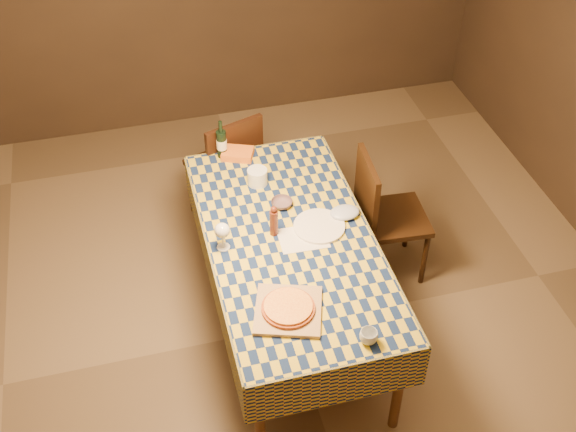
{
  "coord_description": "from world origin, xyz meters",
  "views": [
    {
      "loc": [
        -0.76,
        -2.86,
        3.59
      ],
      "look_at": [
        0.0,
        0.05,
        0.9
      ],
      "focal_mm": 45.0,
      "sensor_mm": 36.0,
      "label": 1
    }
  ],
  "objects_px": {
    "pizza": "(288,307)",
    "bowl": "(282,203)",
    "dining_table": "(290,248)",
    "wine_bottle": "(222,143)",
    "cutting_board": "(288,310)",
    "white_plate": "(319,226)",
    "chair_right": "(382,211)",
    "chair_far": "(228,165)"
  },
  "relations": [
    {
      "from": "pizza",
      "to": "bowl",
      "type": "bearing_deg",
      "value": 77.92
    },
    {
      "from": "pizza",
      "to": "dining_table",
      "type": "bearing_deg",
      "value": 74.11
    },
    {
      "from": "bowl",
      "to": "wine_bottle",
      "type": "distance_m",
      "value": 0.64
    },
    {
      "from": "cutting_board",
      "to": "white_plate",
      "type": "xyz_separation_m",
      "value": [
        0.33,
        0.57,
        -0.0
      ]
    },
    {
      "from": "bowl",
      "to": "wine_bottle",
      "type": "height_order",
      "value": "wine_bottle"
    },
    {
      "from": "pizza",
      "to": "white_plate",
      "type": "relative_size",
      "value": 1.12
    },
    {
      "from": "cutting_board",
      "to": "chair_right",
      "type": "bearing_deg",
      "value": 45.61
    },
    {
      "from": "wine_bottle",
      "to": "dining_table",
      "type": "bearing_deg",
      "value": -75.45
    },
    {
      "from": "wine_bottle",
      "to": "pizza",
      "type": "bearing_deg",
      "value": -86.83
    },
    {
      "from": "cutting_board",
      "to": "wine_bottle",
      "type": "bearing_deg",
      "value": 93.17
    },
    {
      "from": "cutting_board",
      "to": "white_plate",
      "type": "relative_size",
      "value": 1.13
    },
    {
      "from": "chair_far",
      "to": "chair_right",
      "type": "relative_size",
      "value": 1.0
    },
    {
      "from": "cutting_board",
      "to": "dining_table",
      "type": "bearing_deg",
      "value": 74.11
    },
    {
      "from": "wine_bottle",
      "to": "chair_right",
      "type": "relative_size",
      "value": 0.29
    },
    {
      "from": "pizza",
      "to": "bowl",
      "type": "xyz_separation_m",
      "value": [
        0.17,
        0.81,
        -0.01
      ]
    },
    {
      "from": "wine_bottle",
      "to": "cutting_board",
      "type": "bearing_deg",
      "value": -86.83
    },
    {
      "from": "dining_table",
      "to": "wine_bottle",
      "type": "relative_size",
      "value": 6.94
    },
    {
      "from": "dining_table",
      "to": "white_plate",
      "type": "distance_m",
      "value": 0.21
    },
    {
      "from": "pizza",
      "to": "white_plate",
      "type": "distance_m",
      "value": 0.66
    },
    {
      "from": "wine_bottle",
      "to": "chair_right",
      "type": "xyz_separation_m",
      "value": [
        0.93,
        -0.52,
        -0.35
      ]
    },
    {
      "from": "cutting_board",
      "to": "chair_right",
      "type": "height_order",
      "value": "chair_right"
    },
    {
      "from": "pizza",
      "to": "wine_bottle",
      "type": "bearing_deg",
      "value": 93.17
    },
    {
      "from": "cutting_board",
      "to": "wine_bottle",
      "type": "distance_m",
      "value": 1.39
    },
    {
      "from": "bowl",
      "to": "chair_far",
      "type": "relative_size",
      "value": 0.14
    },
    {
      "from": "bowl",
      "to": "chair_far",
      "type": "height_order",
      "value": "chair_far"
    },
    {
      "from": "cutting_board",
      "to": "wine_bottle",
      "type": "relative_size",
      "value": 1.27
    },
    {
      "from": "pizza",
      "to": "bowl",
      "type": "height_order",
      "value": "pizza"
    },
    {
      "from": "pizza",
      "to": "chair_right",
      "type": "distance_m",
      "value": 1.25
    },
    {
      "from": "wine_bottle",
      "to": "white_plate",
      "type": "bearing_deg",
      "value": -63.31
    },
    {
      "from": "pizza",
      "to": "chair_far",
      "type": "relative_size",
      "value": 0.36
    },
    {
      "from": "cutting_board",
      "to": "chair_far",
      "type": "distance_m",
      "value": 1.62
    },
    {
      "from": "dining_table",
      "to": "wine_bottle",
      "type": "height_order",
      "value": "wine_bottle"
    },
    {
      "from": "pizza",
      "to": "cutting_board",
      "type": "bearing_deg",
      "value": 0.0
    },
    {
      "from": "dining_table",
      "to": "cutting_board",
      "type": "distance_m",
      "value": 0.55
    },
    {
      "from": "cutting_board",
      "to": "bowl",
      "type": "distance_m",
      "value": 0.83
    },
    {
      "from": "cutting_board",
      "to": "chair_right",
      "type": "relative_size",
      "value": 0.36
    },
    {
      "from": "dining_table",
      "to": "wine_bottle",
      "type": "xyz_separation_m",
      "value": [
        -0.22,
        0.87,
        0.18
      ]
    },
    {
      "from": "dining_table",
      "to": "pizza",
      "type": "height_order",
      "value": "pizza"
    },
    {
      "from": "wine_bottle",
      "to": "chair_right",
      "type": "height_order",
      "value": "wine_bottle"
    },
    {
      "from": "chair_far",
      "to": "pizza",
      "type": "bearing_deg",
      "value": -89.56
    },
    {
      "from": "wine_bottle",
      "to": "bowl",
      "type": "bearing_deg",
      "value": -66.65
    },
    {
      "from": "dining_table",
      "to": "chair_right",
      "type": "relative_size",
      "value": 1.98
    }
  ]
}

